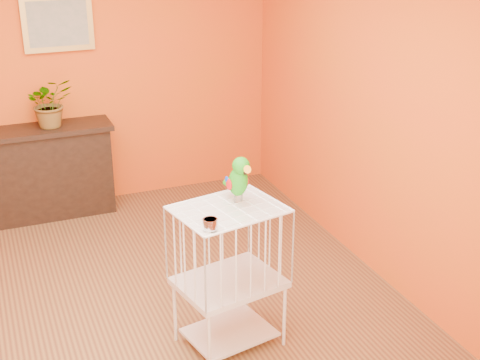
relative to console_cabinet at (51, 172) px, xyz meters
name	(u,v)px	position (x,y,z in m)	size (l,w,h in m)	color
ground	(129,324)	(0.22, -2.04, -0.43)	(4.50, 4.50, 0.00)	brown
room_shell	(112,105)	(0.22, -2.04, 1.15)	(4.50, 4.50, 4.50)	#D34313
console_cabinet	(51,172)	(0.00, 0.00, 0.00)	(1.16, 0.42, 0.86)	black
potted_plant	(51,109)	(0.06, -0.04, 0.60)	(0.40, 0.44, 0.35)	#26722D
framed_picture	(58,23)	(0.22, 0.17, 1.32)	(0.62, 0.04, 0.50)	#B38C3F
birdcage	(229,276)	(0.80, -2.51, 0.08)	(0.72, 0.61, 0.99)	beige
feed_cup	(210,224)	(0.60, -2.74, 0.59)	(0.09, 0.09, 0.06)	silver
parrot	(238,178)	(0.90, -2.43, 0.71)	(0.16, 0.28, 0.31)	#59544C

